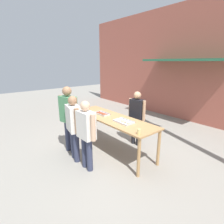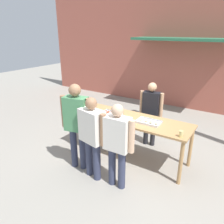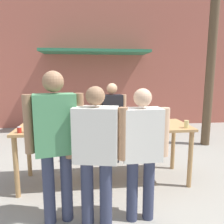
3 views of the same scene
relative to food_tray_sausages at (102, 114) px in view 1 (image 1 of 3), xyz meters
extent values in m
plane|color=gray|center=(0.40, 0.02, -0.94)|extent=(24.00, 24.00, 0.00)
cube|color=#A85647|center=(0.40, 4.02, 1.31)|extent=(12.00, 0.12, 4.50)
cube|color=#2D704C|center=(0.40, 3.47, 1.46)|extent=(3.20, 1.00, 0.08)
cube|color=tan|center=(0.40, 0.02, -0.03)|extent=(2.67, 0.80, 0.04)
cylinder|color=tan|center=(-0.87, -0.31, -0.50)|extent=(0.07, 0.07, 0.89)
cylinder|color=tan|center=(1.67, -0.31, -0.50)|extent=(0.07, 0.07, 0.89)
cylinder|color=tan|center=(-0.87, 0.36, -0.50)|extent=(0.07, 0.07, 0.89)
cylinder|color=tan|center=(1.67, 0.36, -0.50)|extent=(0.07, 0.07, 0.89)
cube|color=silver|center=(0.00, 0.00, -0.01)|extent=(0.44, 0.25, 0.01)
cube|color=silver|center=(0.00, -0.12, 0.01)|extent=(0.44, 0.01, 0.03)
cube|color=silver|center=(0.00, 0.12, 0.01)|extent=(0.44, 0.01, 0.03)
cube|color=silver|center=(-0.22, 0.00, 0.01)|extent=(0.01, 0.25, 0.03)
cube|color=silver|center=(0.21, 0.00, 0.01)|extent=(0.01, 0.25, 0.03)
cylinder|color=brown|center=(-0.18, -0.01, 0.01)|extent=(0.04, 0.13, 0.03)
cylinder|color=brown|center=(-0.14, 0.00, 0.00)|extent=(0.03, 0.13, 0.02)
cylinder|color=brown|center=(-0.09, 0.00, 0.00)|extent=(0.03, 0.12, 0.02)
cylinder|color=brown|center=(-0.04, -0.01, 0.00)|extent=(0.03, 0.13, 0.02)
cylinder|color=brown|center=(-0.01, -0.01, 0.01)|extent=(0.03, 0.13, 0.03)
cylinder|color=brown|center=(0.04, 0.01, 0.01)|extent=(0.03, 0.12, 0.03)
cylinder|color=brown|center=(0.08, -0.01, 0.01)|extent=(0.03, 0.12, 0.03)
cylinder|color=brown|center=(0.13, 0.01, 0.01)|extent=(0.04, 0.13, 0.03)
cylinder|color=brown|center=(0.17, 0.01, 0.01)|extent=(0.04, 0.13, 0.03)
cube|color=silver|center=(0.88, 0.00, -0.01)|extent=(0.48, 0.31, 0.01)
cube|color=silver|center=(0.88, -0.15, 0.01)|extent=(0.48, 0.01, 0.03)
cube|color=silver|center=(0.88, 0.15, 0.01)|extent=(0.48, 0.01, 0.03)
cube|color=silver|center=(0.64, 0.00, 0.01)|extent=(0.01, 0.31, 0.03)
cube|color=silver|center=(1.11, 0.00, 0.01)|extent=(0.01, 0.31, 0.03)
ellipsoid|color=beige|center=(0.71, 0.00, 0.01)|extent=(0.06, 0.10, 0.04)
ellipsoid|color=beige|center=(0.82, 0.00, 0.02)|extent=(0.07, 0.11, 0.04)
ellipsoid|color=beige|center=(0.93, -0.01, 0.02)|extent=(0.07, 0.10, 0.05)
ellipsoid|color=beige|center=(1.04, 0.00, 0.01)|extent=(0.05, 0.10, 0.04)
cylinder|color=#B22319|center=(-0.81, -0.27, 0.02)|extent=(0.06, 0.06, 0.08)
cylinder|color=#B2B2B7|center=(-0.81, -0.27, 0.06)|extent=(0.06, 0.06, 0.01)
cylinder|color=gold|center=(-0.72, -0.26, 0.02)|extent=(0.06, 0.06, 0.08)
cylinder|color=#B2B2B7|center=(-0.72, -0.26, 0.06)|extent=(0.06, 0.06, 0.01)
cylinder|color=#DBC67A|center=(1.60, -0.26, 0.04)|extent=(0.07, 0.07, 0.11)
cylinder|color=#232328|center=(0.51, 0.75, -0.57)|extent=(0.12, 0.12, 0.75)
cylinder|color=#232328|center=(0.68, 0.77, -0.57)|extent=(0.12, 0.12, 0.75)
cube|color=black|center=(0.59, 0.76, 0.11)|extent=(0.41, 0.25, 0.59)
sphere|color=tan|center=(0.59, 0.76, 0.52)|extent=(0.20, 0.20, 0.20)
cylinder|color=tan|center=(0.36, 0.74, 0.12)|extent=(0.09, 0.09, 0.56)
cylinder|color=tan|center=(0.83, 0.79, 0.12)|extent=(0.09, 0.09, 0.56)
cylinder|color=#333851|center=(-0.13, -0.88, -0.52)|extent=(0.13, 0.13, 0.84)
cylinder|color=#333851|center=(-0.33, -0.92, -0.52)|extent=(0.13, 0.13, 0.84)
cube|color=#478456|center=(-0.23, -0.90, 0.24)|extent=(0.49, 0.34, 0.67)
sphere|color=#936B4C|center=(-0.23, -0.90, 0.70)|extent=(0.23, 0.23, 0.23)
cylinder|color=#936B4C|center=(0.04, -0.84, 0.25)|extent=(0.10, 0.10, 0.64)
cylinder|color=#936B4C|center=(-0.50, -0.96, 0.25)|extent=(0.10, 0.10, 0.64)
cylinder|color=#333851|center=(0.83, -0.97, -0.57)|extent=(0.13, 0.13, 0.75)
cylinder|color=#333851|center=(0.63, -0.98, -0.57)|extent=(0.13, 0.13, 0.75)
cube|color=silver|center=(0.73, -0.97, 0.11)|extent=(0.45, 0.25, 0.60)
sphere|color=#DBAD89|center=(0.73, -0.97, 0.53)|extent=(0.20, 0.20, 0.20)
cylinder|color=#DBAD89|center=(1.00, -0.97, 0.12)|extent=(0.10, 0.10, 0.57)
cylinder|color=#DBAD89|center=(0.46, -0.98, 0.12)|extent=(0.10, 0.10, 0.57)
cylinder|color=#333851|center=(0.32, -1.01, -0.56)|extent=(0.14, 0.14, 0.77)
cylinder|color=#333851|center=(0.11, -0.97, -0.56)|extent=(0.14, 0.14, 0.77)
cube|color=silver|center=(0.22, -0.99, 0.13)|extent=(0.52, 0.36, 0.61)
sphere|color=#936B4C|center=(0.22, -0.99, 0.55)|extent=(0.21, 0.21, 0.21)
cylinder|color=#936B4C|center=(0.50, -1.05, 0.14)|extent=(0.11, 0.11, 0.58)
cylinder|color=#936B4C|center=(-0.07, -0.93, 0.14)|extent=(0.11, 0.11, 0.58)
camera|label=1|loc=(3.77, -2.76, 1.40)|focal=28.00mm
camera|label=2|loc=(2.45, -3.77, 1.74)|focal=35.00mm
camera|label=3|loc=(0.13, -3.31, 0.77)|focal=35.00mm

